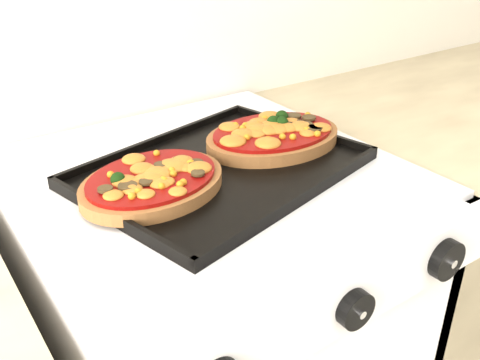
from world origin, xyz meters
TOP-DOWN VIEW (x-y plane):
  - control_panel at (0.03, 1.39)m, footprint 0.60×0.02m
  - knob_center at (0.03, 1.37)m, footprint 0.05×0.02m
  - knob_right at (0.21, 1.37)m, footprint 0.06×0.02m
  - baking_tray at (0.04, 1.68)m, footprint 0.49×0.41m
  - pizza_left at (-0.08, 1.67)m, footprint 0.26×0.22m
  - pizza_right at (0.17, 1.70)m, footprint 0.26×0.19m

SIDE VIEW (x-z plane):
  - control_panel at x=0.03m, z-range 0.81..0.90m
  - knob_center at x=0.03m, z-range 0.83..0.88m
  - knob_right at x=0.21m, z-range 0.82..0.89m
  - baking_tray at x=0.04m, z-range 0.91..0.93m
  - pizza_left at x=-0.08m, z-range 0.92..0.95m
  - pizza_right at x=0.17m, z-range 0.92..0.96m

